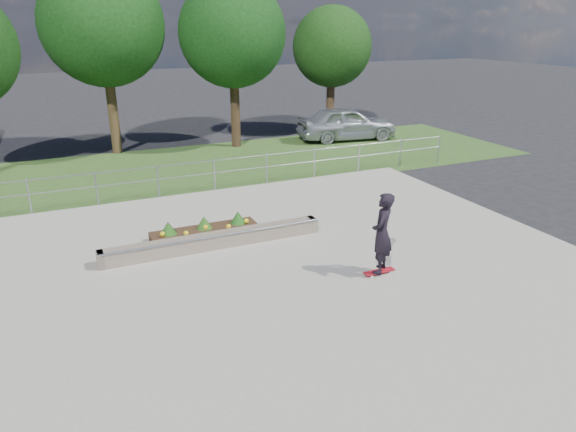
% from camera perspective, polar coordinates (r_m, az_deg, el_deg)
% --- Properties ---
extents(ground, '(120.00, 120.00, 0.00)m').
position_cam_1_polar(ground, '(12.23, 2.02, -7.25)').
color(ground, black).
rests_on(ground, ground).
extents(grass_verge, '(30.00, 8.00, 0.02)m').
position_cam_1_polar(grass_verge, '(21.99, -10.66, 5.30)').
color(grass_verge, '#2D4B1E').
rests_on(grass_verge, ground).
extents(concrete_slab, '(15.00, 15.00, 0.06)m').
position_cam_1_polar(concrete_slab, '(12.22, 2.02, -7.12)').
color(concrete_slab, gray).
rests_on(concrete_slab, ground).
extents(fence, '(20.06, 0.06, 1.20)m').
position_cam_1_polar(fence, '(18.52, -8.19, 4.98)').
color(fence, '#989BA1').
rests_on(fence, ground).
extents(tree_mid_left, '(5.25, 5.25, 8.25)m').
position_cam_1_polar(tree_mid_left, '(24.79, -19.91, 19.32)').
color(tree_mid_left, '#362515').
rests_on(tree_mid_left, ground).
extents(tree_mid_right, '(4.90, 4.90, 7.70)m').
position_cam_1_polar(tree_mid_right, '(24.93, -6.19, 19.49)').
color(tree_mid_right, black).
rests_on(tree_mid_right, ground).
extents(tree_far_right, '(4.20, 4.20, 6.60)m').
position_cam_1_polar(tree_far_right, '(28.74, 4.91, 18.19)').
color(tree_far_right, '#382416').
rests_on(tree_far_right, ground).
extents(grind_ledge, '(6.00, 0.44, 0.43)m').
position_cam_1_polar(grind_ledge, '(13.88, -8.14, -2.71)').
color(grind_ledge, '#67594C').
rests_on(grind_ledge, concrete_slab).
extents(planter_bed, '(3.00, 1.20, 0.61)m').
position_cam_1_polar(planter_bed, '(14.46, -9.04, -1.86)').
color(planter_bed, black).
rests_on(planter_bed, concrete_slab).
extents(skateboarder, '(0.84, 0.84, 2.05)m').
position_cam_1_polar(skateboarder, '(12.18, 10.40, -1.92)').
color(skateboarder, silver).
rests_on(skateboarder, concrete_slab).
extents(parked_car, '(5.27, 2.74, 1.71)m').
position_cam_1_polar(parked_car, '(26.95, 6.53, 10.21)').
color(parked_car, '#A1A5AB').
rests_on(parked_car, ground).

